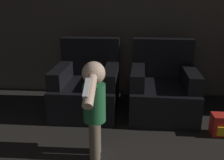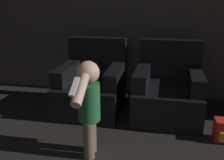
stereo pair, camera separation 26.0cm
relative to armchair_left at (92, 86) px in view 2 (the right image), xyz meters
The scene contains 4 objects.
wall_back 1.22m from the armchair_left, 72.00° to the left, with size 8.40×0.05×2.60m.
armchair_left is the anchor object (origin of this frame).
armchair_right 0.97m from the armchair_left, ahead, with size 0.82×0.94×0.90m.
person_toddler 1.10m from the armchair_left, 76.36° to the right, with size 0.20×0.62×0.90m.
Camera 2 is at (0.61, 0.84, 1.40)m, focal length 40.00 mm.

